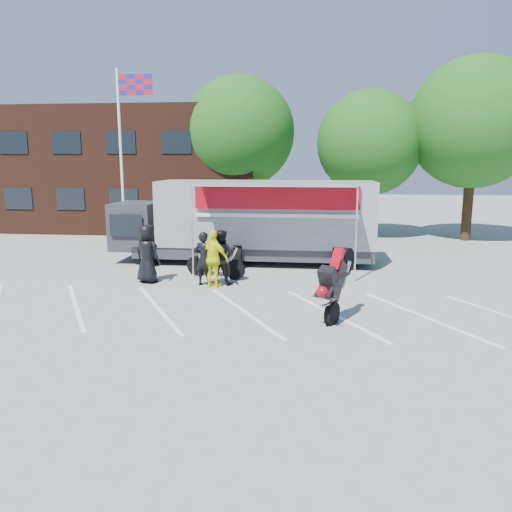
% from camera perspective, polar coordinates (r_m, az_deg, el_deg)
% --- Properties ---
extents(ground, '(100.00, 100.00, 0.00)m').
position_cam_1_polar(ground, '(12.82, -2.94, -7.56)').
color(ground, gray).
rests_on(ground, ground).
extents(parking_bay_lines, '(18.09, 13.33, 0.01)m').
position_cam_1_polar(parking_bay_lines, '(13.76, -2.29, -6.24)').
color(parking_bay_lines, white).
rests_on(parking_bay_lines, ground).
extents(office_building, '(18.00, 8.00, 7.00)m').
position_cam_1_polar(office_building, '(32.30, -15.82, 9.48)').
color(office_building, '#402014').
rests_on(office_building, ground).
extents(flagpole, '(1.61, 0.12, 8.00)m').
position_cam_1_polar(flagpole, '(23.50, -14.67, 12.96)').
color(flagpole, white).
rests_on(flagpole, ground).
extents(tree_left, '(6.12, 6.12, 8.64)m').
position_cam_1_polar(tree_left, '(28.33, -1.97, 13.92)').
color(tree_left, '#382314').
rests_on(tree_left, ground).
extents(tree_mid, '(5.44, 5.44, 7.68)m').
position_cam_1_polar(tree_mid, '(27.20, 12.86, 12.48)').
color(tree_mid, '#382314').
rests_on(tree_mid, ground).
extents(tree_right, '(6.46, 6.46, 9.12)m').
position_cam_1_polar(tree_right, '(27.77, 23.67, 13.75)').
color(tree_right, '#382314').
rests_on(tree_right, ground).
extents(transporter_truck, '(10.32, 5.07, 3.26)m').
position_cam_1_polar(transporter_truck, '(20.09, -0.29, -0.77)').
color(transporter_truck, '#94969C').
rests_on(transporter_truck, ground).
extents(parked_motorcycle, '(2.45, 1.52, 1.22)m').
position_cam_1_polar(parked_motorcycle, '(17.68, -4.65, -2.42)').
color(parked_motorcycle, silver).
rests_on(parked_motorcycle, ground).
extents(stunt_bike_rider, '(1.56, 1.94, 2.07)m').
position_cam_1_polar(stunt_bike_rider, '(13.36, 9.85, -6.95)').
color(stunt_bike_rider, black).
rests_on(stunt_bike_rider, ground).
extents(spectator_leather_a, '(1.13, 0.96, 1.96)m').
position_cam_1_polar(spectator_leather_a, '(17.07, -12.34, 0.24)').
color(spectator_leather_a, black).
rests_on(spectator_leather_a, ground).
extents(spectator_leather_b, '(0.74, 0.58, 1.79)m').
position_cam_1_polar(spectator_leather_b, '(16.35, -5.97, -0.32)').
color(spectator_leather_b, black).
rests_on(spectator_leather_b, ground).
extents(spectator_leather_c, '(0.99, 0.84, 1.82)m').
position_cam_1_polar(spectator_leather_c, '(16.51, -4.08, -0.14)').
color(spectator_leather_c, black).
rests_on(spectator_leather_c, ground).
extents(spectator_hivis, '(1.18, 0.84, 1.86)m').
position_cam_1_polar(spectator_hivis, '(16.14, -4.86, -0.32)').
color(spectator_hivis, '#FCFF0D').
rests_on(spectator_hivis, ground).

